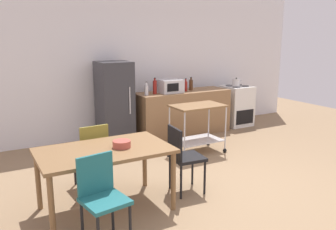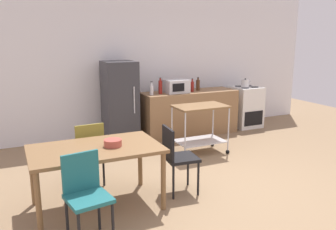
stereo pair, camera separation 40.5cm
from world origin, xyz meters
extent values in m
plane|color=#8C7051|center=(0.00, 0.00, 0.00)|extent=(12.00, 12.00, 0.00)
cube|color=white|center=(0.00, 3.20, 1.45)|extent=(8.40, 0.12, 2.90)
cube|color=olive|center=(0.90, 2.60, 0.45)|extent=(2.00, 0.64, 0.90)
cube|color=brown|center=(-1.62, 0.22, 0.73)|extent=(1.50, 0.90, 0.04)
cylinder|color=brown|center=(-2.31, -0.17, 0.35)|extent=(0.06, 0.06, 0.71)
cylinder|color=brown|center=(-0.93, -0.17, 0.35)|extent=(0.06, 0.06, 0.71)
cylinder|color=brown|center=(-2.31, 0.61, 0.35)|extent=(0.06, 0.06, 0.71)
cylinder|color=brown|center=(-0.93, 0.61, 0.35)|extent=(0.06, 0.06, 0.71)
cube|color=black|center=(-0.52, 0.17, 0.47)|extent=(0.43, 0.43, 0.04)
cube|color=black|center=(-0.70, 0.19, 0.69)|extent=(0.06, 0.38, 0.40)
cylinder|color=black|center=(-0.37, -0.02, 0.23)|extent=(0.03, 0.03, 0.45)
cylinder|color=black|center=(-0.33, 0.32, 0.23)|extent=(0.03, 0.03, 0.45)
cylinder|color=black|center=(-0.70, 0.02, 0.23)|extent=(0.03, 0.03, 0.45)
cylinder|color=black|center=(-0.67, 0.35, 0.23)|extent=(0.03, 0.03, 0.45)
cube|color=#1E666B|center=(-1.86, -0.49, 0.47)|extent=(0.46, 0.46, 0.04)
cube|color=#1E666B|center=(-1.89, -0.31, 0.69)|extent=(0.38, 0.09, 0.40)
cylinder|color=black|center=(-1.67, -0.63, 0.23)|extent=(0.03, 0.03, 0.45)
cylinder|color=black|center=(-2.06, -0.35, 0.23)|extent=(0.03, 0.03, 0.45)
cylinder|color=black|center=(-1.72, -0.29, 0.23)|extent=(0.03, 0.03, 0.45)
cube|color=olive|center=(-1.57, 0.94, 0.47)|extent=(0.43, 0.43, 0.04)
cube|color=olive|center=(-1.56, 0.76, 0.69)|extent=(0.38, 0.06, 0.40)
cylinder|color=black|center=(-1.41, 1.13, 0.23)|extent=(0.03, 0.03, 0.45)
cylinder|color=black|center=(-1.75, 1.10, 0.23)|extent=(0.03, 0.03, 0.45)
cylinder|color=black|center=(-1.39, 0.79, 0.23)|extent=(0.03, 0.03, 0.45)
cylinder|color=black|center=(-1.73, 0.76, 0.23)|extent=(0.03, 0.03, 0.45)
cube|color=white|center=(2.35, 2.62, 0.45)|extent=(0.60, 0.60, 0.90)
cube|color=black|center=(2.35, 2.32, 0.25)|extent=(0.48, 0.01, 0.32)
cylinder|color=#47474C|center=(2.22, 2.50, 0.91)|extent=(0.16, 0.16, 0.02)
cylinder|color=#47474C|center=(2.48, 2.50, 0.91)|extent=(0.16, 0.16, 0.02)
cylinder|color=#47474C|center=(2.22, 2.74, 0.91)|extent=(0.16, 0.16, 0.02)
cylinder|color=#47474C|center=(2.48, 2.74, 0.91)|extent=(0.16, 0.16, 0.02)
cube|color=#333338|center=(-0.55, 2.70, 0.78)|extent=(0.60, 0.60, 1.55)
cylinder|color=silver|center=(-0.37, 2.39, 0.85)|extent=(0.02, 0.02, 0.50)
cube|color=brown|center=(0.49, 1.43, 0.83)|extent=(0.90, 0.56, 0.03)
cube|color=silver|center=(0.49, 1.43, 0.22)|extent=(0.83, 0.52, 0.02)
cylinder|color=silver|center=(0.07, 1.18, 0.45)|extent=(0.02, 0.02, 0.76)
sphere|color=black|center=(0.07, 1.18, 0.04)|extent=(0.07, 0.07, 0.07)
cylinder|color=silver|center=(0.91, 1.18, 0.45)|extent=(0.02, 0.02, 0.76)
sphere|color=black|center=(0.91, 1.18, 0.04)|extent=(0.07, 0.07, 0.07)
cylinder|color=silver|center=(0.07, 1.68, 0.45)|extent=(0.02, 0.02, 0.76)
sphere|color=black|center=(0.07, 1.68, 0.04)|extent=(0.07, 0.07, 0.07)
cylinder|color=silver|center=(0.91, 1.68, 0.45)|extent=(0.02, 0.02, 0.76)
sphere|color=black|center=(0.91, 1.68, 0.04)|extent=(0.07, 0.07, 0.07)
cylinder|color=silver|center=(0.03, 2.52, 1.00)|extent=(0.08, 0.08, 0.19)
cylinder|color=silver|center=(0.03, 2.52, 1.12)|extent=(0.03, 0.03, 0.06)
cylinder|color=black|center=(0.03, 2.52, 1.15)|extent=(0.04, 0.04, 0.01)
cylinder|color=maroon|center=(0.24, 2.57, 1.03)|extent=(0.08, 0.08, 0.26)
cylinder|color=maroon|center=(0.24, 2.57, 1.18)|extent=(0.03, 0.03, 0.05)
cylinder|color=black|center=(0.24, 2.57, 1.21)|extent=(0.04, 0.04, 0.01)
cube|color=silver|center=(0.58, 2.56, 1.03)|extent=(0.46, 0.34, 0.26)
cube|color=black|center=(0.54, 2.39, 1.03)|extent=(0.25, 0.01, 0.16)
cylinder|color=maroon|center=(0.94, 2.55, 1.00)|extent=(0.07, 0.07, 0.20)
cylinder|color=maroon|center=(0.94, 2.55, 1.13)|extent=(0.03, 0.03, 0.05)
cylinder|color=black|center=(0.94, 2.55, 1.16)|extent=(0.03, 0.03, 0.01)
cylinder|color=#4C2D19|center=(1.12, 2.64, 1.01)|extent=(0.08, 0.08, 0.21)
cylinder|color=#4C2D19|center=(1.12, 2.64, 1.14)|extent=(0.04, 0.04, 0.05)
cylinder|color=black|center=(1.12, 2.64, 1.17)|extent=(0.04, 0.04, 0.01)
cylinder|color=#B24C3F|center=(-1.42, 0.17, 0.79)|extent=(0.21, 0.21, 0.08)
cylinder|color=silver|center=(2.23, 2.52, 1.00)|extent=(0.17, 0.17, 0.16)
sphere|color=black|center=(2.23, 2.52, 1.09)|extent=(0.03, 0.03, 0.03)
cylinder|color=silver|center=(2.34, 2.52, 1.02)|extent=(0.08, 0.02, 0.07)
camera|label=1|loc=(-2.84, -3.48, 2.02)|focal=37.54mm
camera|label=2|loc=(-2.48, -3.67, 2.02)|focal=37.54mm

